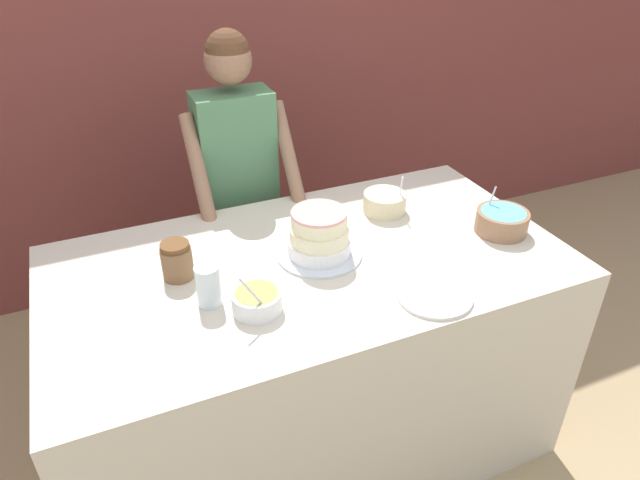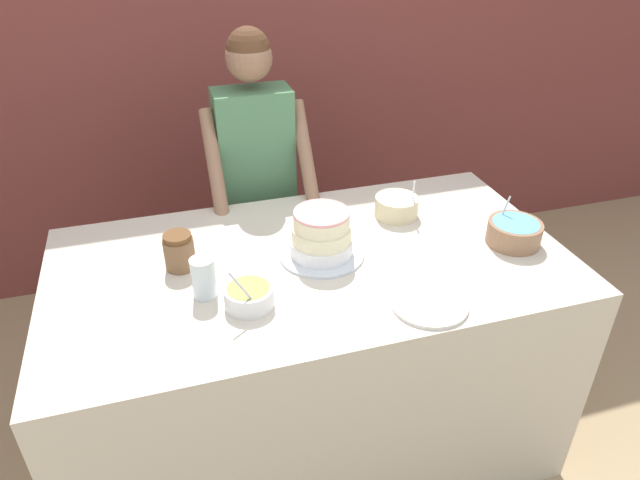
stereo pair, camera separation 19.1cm
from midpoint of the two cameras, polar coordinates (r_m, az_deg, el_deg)
wall_back at (r=3.17m, az=-6.84°, el=18.29°), size 10.00×0.05×2.60m
counter at (r=2.29m, az=1.67°, el=-11.59°), size 1.81×0.97×0.91m
person_baker at (r=2.52m, az=-4.23°, el=7.00°), size 0.44×0.43×1.57m
cake at (r=1.98m, az=2.91°, el=0.30°), size 0.30×0.30×0.18m
frosting_bowl_blue at (r=2.22m, az=21.22°, el=0.69°), size 0.19×0.19×0.16m
frosting_bowl_white at (r=2.28m, az=10.06°, el=3.34°), size 0.17×0.17×0.17m
frosting_bowl_olive at (r=1.77m, az=-4.07°, el=-5.67°), size 0.16×0.16×0.16m
drinking_glass at (r=1.81m, az=-8.63°, el=-3.85°), size 0.08×0.08×0.14m
ceramic_plate at (r=1.84m, az=13.83°, el=-6.29°), size 0.24×0.24×0.01m
stoneware_jar at (r=1.96m, az=-11.23°, el=-1.22°), size 0.10×0.10×0.13m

